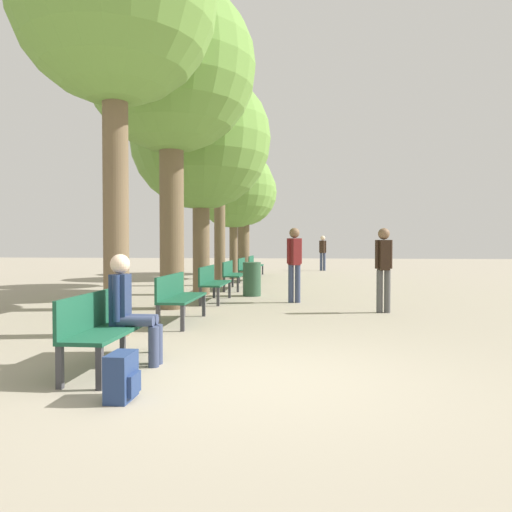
{
  "coord_description": "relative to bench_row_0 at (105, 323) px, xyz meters",
  "views": [
    {
      "loc": [
        0.59,
        -5.08,
        1.39
      ],
      "look_at": [
        -0.35,
        4.11,
        1.15
      ],
      "focal_mm": 35.0,
      "sensor_mm": 36.0,
      "label": 1
    }
  ],
  "objects": [
    {
      "name": "tree_row_3",
      "position": [
        -0.61,
        10.81,
        4.18
      ],
      "size": [
        2.21,
        2.21,
        5.91
      ],
      "color": "brown",
      "rests_on": "ground_plane"
    },
    {
      "name": "tree_row_0",
      "position": [
        -0.61,
        1.9,
        4.42
      ],
      "size": [
        3.04,
        3.04,
        6.5
      ],
      "color": "brown",
      "rests_on": "ground_plane"
    },
    {
      "name": "bench_row_5",
      "position": [
        0.0,
        15.74,
        0.0
      ],
      "size": [
        0.48,
        1.72,
        0.84
      ],
      "color": "#195138",
      "rests_on": "ground_plane"
    },
    {
      "name": "bench_row_0",
      "position": [
        0.0,
        0.0,
        0.0
      ],
      "size": [
        0.48,
        1.72,
        0.84
      ],
      "color": "#195138",
      "rests_on": "ground_plane"
    },
    {
      "name": "bench_row_3",
      "position": [
        0.0,
        9.44,
        0.0
      ],
      "size": [
        0.48,
        1.72,
        0.84
      ],
      "color": "#195138",
      "rests_on": "ground_plane"
    },
    {
      "name": "pedestrian_far",
      "position": [
        3.76,
        4.81,
        0.47
      ],
      "size": [
        0.34,
        0.26,
        1.69
      ],
      "color": "#4C4C4C",
      "rests_on": "ground_plane"
    },
    {
      "name": "person_seated",
      "position": [
        0.23,
        0.17,
        0.18
      ],
      "size": [
        0.58,
        0.33,
        1.27
      ],
      "color": "#384260",
      "rests_on": "ground_plane"
    },
    {
      "name": "tree_row_2",
      "position": [
        -0.61,
        7.93,
        3.65
      ],
      "size": [
        3.76,
        3.76,
        6.06
      ],
      "color": "brown",
      "rests_on": "ground_plane"
    },
    {
      "name": "pedestrian_mid",
      "position": [
        1.94,
        6.32,
        0.5
      ],
      "size": [
        0.35,
        0.31,
        1.74
      ],
      "color": "#384260",
      "rests_on": "ground_plane"
    },
    {
      "name": "trash_bin",
      "position": [
        0.79,
        7.67,
        -0.06
      ],
      "size": [
        0.48,
        0.48,
        0.89
      ],
      "color": "#2D5138",
      "rests_on": "ground_plane"
    },
    {
      "name": "tree_row_5",
      "position": [
        -0.61,
        16.95,
        3.1
      ],
      "size": [
        2.99,
        2.99,
        5.16
      ],
      "color": "brown",
      "rests_on": "ground_plane"
    },
    {
      "name": "tree_row_4",
      "position": [
        -0.61,
        13.87,
        3.03
      ],
      "size": [
        3.15,
        3.15,
        5.13
      ],
      "color": "brown",
      "rests_on": "ground_plane"
    },
    {
      "name": "bench_row_2",
      "position": [
        0.0,
        6.3,
        0.0
      ],
      "size": [
        0.48,
        1.72,
        0.84
      ],
      "color": "#195138",
      "rests_on": "ground_plane"
    },
    {
      "name": "backpack",
      "position": [
        0.61,
        -1.08,
        -0.29
      ],
      "size": [
        0.24,
        0.36,
        0.42
      ],
      "color": "navy",
      "rests_on": "ground_plane"
    },
    {
      "name": "bench_row_4",
      "position": [
        0.0,
        12.59,
        0.0
      ],
      "size": [
        0.48,
        1.72,
        0.84
      ],
      "color": "#195138",
      "rests_on": "ground_plane"
    },
    {
      "name": "bench_row_1",
      "position": [
        0.0,
        3.15,
        0.0
      ],
      "size": [
        0.48,
        1.72,
        0.84
      ],
      "color": "#195138",
      "rests_on": "ground_plane"
    },
    {
      "name": "tree_row_1",
      "position": [
        -0.61,
        4.99,
        4.52
      ],
      "size": [
        3.57,
        3.57,
        6.87
      ],
      "color": "brown",
      "rests_on": "ground_plane"
    },
    {
      "name": "ground_plane",
      "position": [
        1.65,
        -0.24,
        -0.5
      ],
      "size": [
        80.0,
        80.0,
        0.0
      ],
      "primitive_type": "plane",
      "color": "gray"
    },
    {
      "name": "pedestrian_near",
      "position": [
        3.02,
        19.96,
        0.51
      ],
      "size": [
        0.36,
        0.3,
        1.76
      ],
      "color": "#384260",
      "rests_on": "ground_plane"
    }
  ]
}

